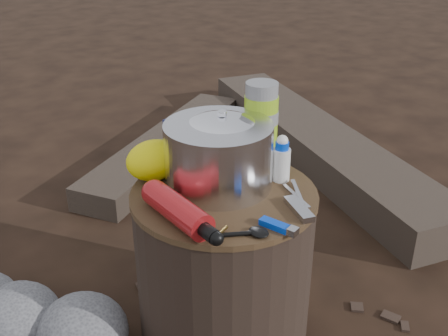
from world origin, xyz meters
TOP-DOWN VIEW (x-y plane):
  - ground at (0.00, 0.00)m, footprint 60.00×60.00m
  - stump at (0.00, 0.00)m, footprint 0.45×0.45m
  - log_main at (0.99, 0.59)m, footprint 0.75×1.69m
  - log_small at (0.48, 1.01)m, footprint 1.12×0.75m
  - foil_windscreen at (0.01, 0.04)m, footprint 0.26×0.26m
  - camping_pot at (0.03, 0.05)m, footprint 0.18×0.18m
  - fuel_bottle at (-0.16, -0.04)m, footprint 0.06×0.25m
  - thermos at (0.18, 0.07)m, footprint 0.09×0.09m
  - travel_mug at (0.10, 0.16)m, footprint 0.09×0.09m
  - stuff_sack at (-0.09, 0.17)m, footprint 0.14×0.12m
  - food_pouch at (0.01, 0.16)m, footprint 0.12×0.03m
  - lighter at (-0.01, -0.19)m, footprint 0.04×0.09m
  - multitool at (0.08, -0.17)m, footprint 0.06×0.11m
  - pot_grabber at (0.12, -0.12)m, footprint 0.08×0.12m
  - spork at (-0.12, -0.15)m, footprint 0.14×0.10m
  - squeeze_bottle at (0.15, -0.04)m, footprint 0.04×0.04m

SIDE VIEW (x-z plane):
  - ground at x=0.00m, z-range 0.00..0.00m
  - log_small at x=0.48m, z-range 0.00..0.10m
  - log_main at x=0.99m, z-range 0.00..0.14m
  - stump at x=0.00m, z-range 0.00..0.41m
  - pot_grabber at x=0.12m, z-range 0.41..0.43m
  - spork at x=-0.12m, z-range 0.41..0.43m
  - multitool at x=0.08m, z-range 0.41..0.43m
  - lighter at x=-0.01m, z-range 0.41..0.43m
  - fuel_bottle at x=-0.16m, z-range 0.41..0.48m
  - stuff_sack at x=-0.09m, z-range 0.41..0.51m
  - squeeze_bottle at x=0.15m, z-range 0.41..0.52m
  - travel_mug at x=0.10m, z-range 0.41..0.55m
  - food_pouch at x=0.01m, z-range 0.41..0.56m
  - foil_windscreen at x=0.01m, z-range 0.41..0.57m
  - camping_pot at x=0.03m, z-range 0.41..0.59m
  - thermos at x=0.18m, z-range 0.41..0.63m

